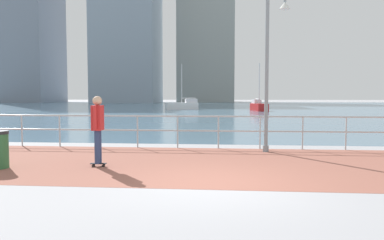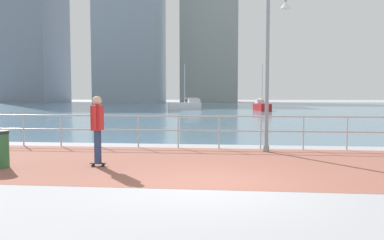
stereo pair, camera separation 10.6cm
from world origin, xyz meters
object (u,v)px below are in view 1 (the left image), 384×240
(lamppost, at_px, (272,58))
(sailboat_navy, at_px, (183,105))
(sailboat_white, at_px, (259,106))
(skateboarder, at_px, (98,124))

(lamppost, relative_size, sailboat_navy, 0.93)
(lamppost, bearing_deg, sailboat_white, 85.54)
(skateboarder, xyz_separation_m, sailboat_navy, (-2.21, 38.22, -0.52))
(lamppost, height_order, sailboat_white, sailboat_white)
(skateboarder, xyz_separation_m, sailboat_white, (7.18, 35.33, -0.54))
(skateboarder, height_order, sailboat_navy, sailboat_navy)
(sailboat_navy, bearing_deg, sailboat_white, -17.11)
(sailboat_navy, distance_m, sailboat_white, 9.83)
(sailboat_navy, height_order, sailboat_white, sailboat_navy)
(lamppost, bearing_deg, sailboat_navy, 101.01)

